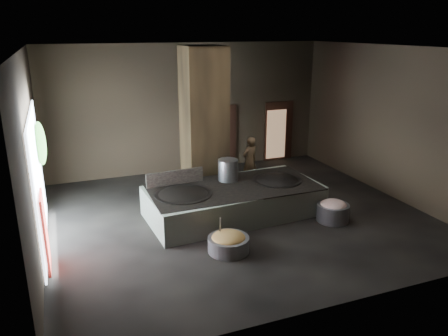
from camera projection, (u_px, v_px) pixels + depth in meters
name	position (u px, v px, depth m)	size (l,w,h in m)	color
floor	(237.00, 217.00, 12.16)	(10.00, 9.00, 0.10)	black
ceiling	(239.00, 46.00, 10.76)	(10.00, 9.00, 0.10)	black
back_wall	(188.00, 108.00, 15.50)	(10.00, 0.10, 4.50)	black
front_wall	(342.00, 195.00, 7.42)	(10.00, 0.10, 4.50)	black
left_wall	(29.00, 156.00, 9.73)	(0.10, 9.00, 4.50)	black
right_wall	(392.00, 122.00, 13.19)	(0.10, 9.00, 4.50)	black
pillar	(204.00, 123.00, 13.04)	(1.20, 1.20, 4.50)	black
hearth_platform	(234.00, 201.00, 12.07)	(4.69, 2.24, 0.82)	beige
platform_cap	(234.00, 187.00, 11.95)	(4.59, 2.20, 0.03)	black
wok_left	(183.00, 197.00, 11.42)	(1.48, 1.48, 0.41)	black
wok_left_rim	(183.00, 194.00, 11.40)	(1.51, 1.51, 0.05)	black
wok_right	(277.00, 183.00, 12.47)	(1.38, 1.38, 0.39)	black
wok_right_rim	(277.00, 180.00, 12.45)	(1.41, 1.41, 0.05)	black
stock_pot	(228.00, 170.00, 12.35)	(0.57, 0.57, 0.61)	#9DA1A4
splash_guard	(175.00, 177.00, 12.05)	(1.63, 0.06, 0.41)	black
cook	(250.00, 161.00, 14.36)	(0.59, 0.38, 1.60)	olive
veg_basin	(228.00, 244.00, 10.13)	(0.96, 0.96, 0.36)	slate
veg_fill	(228.00, 238.00, 10.08)	(0.79, 0.79, 0.24)	#949A4A
ladle	(220.00, 228.00, 10.10)	(0.03, 0.03, 0.76)	#9DA1A4
meat_basin	(333.00, 212.00, 11.73)	(0.86, 0.86, 0.47)	slate
meat_fill	(333.00, 205.00, 11.66)	(0.71, 0.71, 0.27)	tan
doorway_near	(221.00, 137.00, 16.18)	(1.18, 0.08, 2.38)	black
doorway_near_glow	(227.00, 138.00, 16.36)	(0.89, 0.04, 2.11)	#8C6647
doorway_far	(278.00, 132.00, 17.00)	(1.18, 0.08, 2.38)	black
doorway_far_glow	(276.00, 134.00, 16.86)	(0.80, 0.04, 1.89)	#8C6647
left_opening	(38.00, 180.00, 10.14)	(0.04, 4.20, 3.10)	white
pavilion_sliver	(45.00, 232.00, 9.24)	(0.05, 0.90, 1.70)	maroon
tree_silhouette	(40.00, 143.00, 10.96)	(0.28, 1.10, 1.10)	#194714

